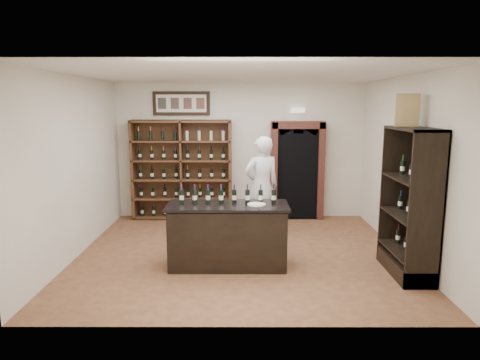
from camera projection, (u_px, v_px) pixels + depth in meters
The scene contains 22 objects.
floor at pixel (241, 253), 7.37m from camera, with size 5.50×5.50×0.00m, color #8D5E38.
ceiling at pixel (241, 74), 6.85m from camera, with size 5.50×5.50×0.00m, color white.
wall_back at pixel (241, 151), 9.57m from camera, with size 5.50×0.04×3.00m, color white.
wall_left at pixel (76, 167), 7.12m from camera, with size 0.04×5.00×3.00m, color white.
wall_right at pixel (406, 167), 7.11m from camera, with size 0.04×5.00×3.00m, color white.
wine_shelf at pixel (182, 170), 9.48m from camera, with size 2.20×0.38×2.20m.
framed_picture at pixel (181, 103), 9.36m from camera, with size 1.25×0.04×0.52m, color black.
arched_doorway at pixel (297, 168), 9.46m from camera, with size 1.17×0.35×2.17m.
emergency_light at pixel (298, 110), 9.34m from camera, with size 0.30×0.10×0.10m, color white.
tasting_counter at pixel (228, 236), 6.69m from camera, with size 1.88×0.78×1.00m.
counter_bottle_0 at pixel (182, 196), 6.68m from camera, with size 0.07×0.07×0.30m.
counter_bottle_1 at pixel (195, 196), 6.67m from camera, with size 0.07×0.07×0.30m.
counter_bottle_2 at pixel (208, 196), 6.67m from camera, with size 0.07×0.07×0.30m.
counter_bottle_3 at pixel (221, 196), 6.67m from camera, with size 0.07×0.07×0.30m.
counter_bottle_4 at pixel (234, 196), 6.67m from camera, with size 0.07×0.07×0.30m.
counter_bottle_5 at pixel (247, 196), 6.67m from camera, with size 0.07×0.07×0.30m.
counter_bottle_6 at pixel (261, 196), 6.67m from camera, with size 0.07×0.07×0.30m.
counter_bottle_7 at pixel (274, 196), 6.67m from camera, with size 0.07×0.07×0.30m.
side_cabinet at pixel (410, 225), 6.35m from camera, with size 0.48×1.20×2.20m.
shopkeeper at pixel (262, 186), 8.25m from camera, with size 0.71×0.46×1.93m, color white.
plate at pixel (257, 205), 6.54m from camera, with size 0.28×0.28×0.02m, color white.
wine_crate at pixel (407, 110), 6.33m from camera, with size 0.34×0.14×0.48m, color #A28B55.
Camera 1 is at (0.00, -7.04, 2.51)m, focal length 32.00 mm.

